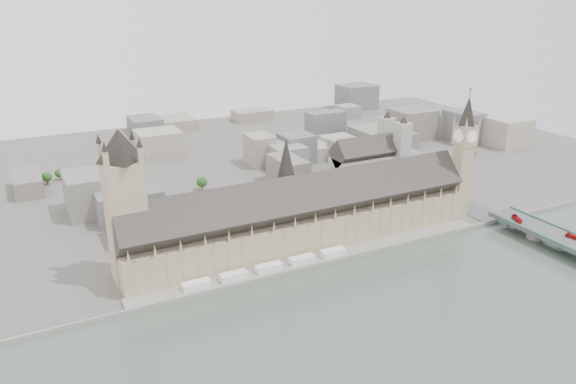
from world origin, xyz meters
name	(u,v)px	position (x,y,z in m)	size (l,w,h in m)	color
ground	(316,256)	(0.00, 0.00, 0.00)	(900.00, 900.00, 0.00)	#595651
embankment_wall	(327,263)	(0.00, -15.00, 1.50)	(600.00, 1.50, 3.00)	gray
river_terrace	(321,259)	(0.00, -7.50, 1.00)	(270.00, 15.00, 2.00)	gray
terrace_tents	(269,267)	(-40.00, -7.00, 4.00)	(118.00, 7.00, 4.00)	white
palace_of_westminster	(303,217)	(0.00, 19.70, 22.71)	(265.00, 40.73, 55.44)	tan
elizabeth_tower	(464,150)	(138.00, 8.00, 58.09)	(17.00, 17.00, 107.50)	tan
victoria_tower	(125,200)	(-122.00, 26.00, 55.20)	(30.00, 30.00, 100.00)	tan
central_tower	(286,170)	(-10.00, 26.00, 57.92)	(13.00, 13.00, 48.00)	tan
westminster_abbey	(369,165)	(110.92, 95.00, 25.08)	(68.00, 36.00, 64.00)	#9C998D
city_skyline_inland	(201,147)	(0.00, 245.00, 19.00)	(720.00, 360.00, 38.00)	gray
park_trees	(267,219)	(-10.00, 60.00, 7.50)	(110.00, 30.00, 15.00)	#1A4619
red_bus_north	(517,219)	(156.56, -36.12, 11.97)	(2.89, 12.36, 3.44)	red
red_bus_south	(574,237)	(166.56, -78.09, 11.84)	(2.67, 11.41, 3.18)	#B21716
car_approach	(450,186)	(166.06, 47.34, 11.02)	(2.16, 5.31, 1.54)	gray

